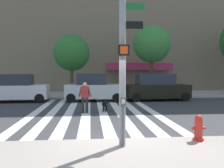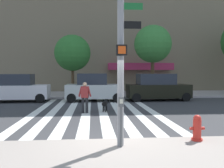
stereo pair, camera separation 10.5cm
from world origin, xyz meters
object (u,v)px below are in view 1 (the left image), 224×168
at_px(parked_car_behind_first, 93,88).
at_px(street_tree_nearest, 72,53).
at_px(parked_car_third_in_line, 157,88).
at_px(pedestrian_dog_walker, 85,96).
at_px(street_tree_middle, 152,44).
at_px(parked_car_near_curb, 15,88).
at_px(dog_on_leash, 105,103).
at_px(fire_hydrant, 198,128).
at_px(parking_meter_curbside, 123,115).
at_px(traffic_light_pole, 123,22).

distance_m(parked_car_behind_first, street_tree_nearest, 4.70).
bearing_deg(parked_car_third_in_line, pedestrian_dog_walker, -135.32).
xyz_separation_m(street_tree_middle, pedestrian_dog_walker, (-5.80, -8.62, -3.74)).
bearing_deg(parked_car_third_in_line, street_tree_middle, 82.24).
bearing_deg(parked_car_third_in_line, parked_car_near_curb, 180.00).
distance_m(parked_car_third_in_line, pedestrian_dog_walker, 7.52).
bearing_deg(dog_on_leash, parked_car_near_curb, 142.56).
bearing_deg(street_tree_middle, fire_hydrant, -99.00).
bearing_deg(street_tree_middle, parked_car_third_in_line, -97.76).
bearing_deg(street_tree_nearest, pedestrian_dog_walker, -81.21).
bearing_deg(street_tree_middle, parking_meter_curbside, -107.09).
distance_m(traffic_light_pole, pedestrian_dog_walker, 6.95).
bearing_deg(street_tree_nearest, traffic_light_pole, -80.46).
bearing_deg(parking_meter_curbside, parked_car_third_in_line, 70.40).
relative_size(traffic_light_pole, street_tree_nearest, 1.10).
height_order(parked_car_near_curb, pedestrian_dog_walker, parked_car_near_curb).
bearing_deg(parked_car_behind_first, fire_hydrant, -75.25).
xyz_separation_m(parked_car_third_in_line, dog_on_leash, (-4.25, -4.81, -0.55)).
bearing_deg(parked_car_behind_first, parking_meter_curbside, -86.83).
xyz_separation_m(parked_car_third_in_line, street_tree_middle, (0.45, 3.33, 3.68)).
relative_size(parked_car_third_in_line, street_tree_middle, 0.77).
distance_m(fire_hydrant, street_tree_nearest, 15.65).
xyz_separation_m(parked_car_behind_first, parked_car_third_in_line, (4.83, -0.00, 0.02)).
xyz_separation_m(traffic_light_pole, pedestrian_dog_walker, (-1.18, 6.34, -2.59)).
bearing_deg(traffic_light_pole, street_tree_middle, 72.82).
relative_size(parked_car_near_curb, dog_on_leash, 4.35).
distance_m(fire_hydrant, parked_car_near_curb, 14.23).
bearing_deg(parking_meter_curbside, street_tree_middle, 72.91).
height_order(parked_car_near_curb, dog_on_leash, parked_car_near_curb).
height_order(fire_hydrant, street_tree_middle, street_tree_middle).
height_order(traffic_light_pole, parking_meter_curbside, traffic_light_pole).
bearing_deg(parked_car_third_in_line, fire_hydrant, -99.36).
xyz_separation_m(parked_car_near_curb, dog_on_leash, (6.28, -4.81, -0.54)).
xyz_separation_m(parking_meter_curbside, pedestrian_dog_walker, (-1.17, 6.44, -0.10)).
bearing_deg(parked_car_behind_first, traffic_light_pole, -86.76).
distance_m(parked_car_behind_first, dog_on_leash, 4.87).
relative_size(parked_car_behind_first, street_tree_middle, 0.69).
distance_m(fire_hydrant, pedestrian_dog_walker, 6.94).
height_order(street_tree_middle, dog_on_leash, street_tree_middle).
bearing_deg(street_tree_middle, pedestrian_dog_walker, -123.95).
height_order(parked_car_behind_first, pedestrian_dog_walker, parked_car_behind_first).
xyz_separation_m(traffic_light_pole, dog_on_leash, (-0.08, 6.82, -3.08)).
distance_m(fire_hydrant, street_tree_middle, 15.35).
height_order(parking_meter_curbside, street_tree_nearest, street_tree_nearest).
bearing_deg(street_tree_nearest, fire_hydrant, -71.67).
relative_size(parking_meter_curbside, street_tree_middle, 0.22).
xyz_separation_m(parking_meter_curbside, parked_car_near_curb, (-6.35, 11.73, -0.05)).
xyz_separation_m(pedestrian_dog_walker, dog_on_leash, (1.10, 0.48, -0.48)).
relative_size(parked_car_near_curb, parked_car_third_in_line, 0.98).
xyz_separation_m(parking_meter_curbside, parked_car_behind_first, (-0.65, 11.74, -0.06)).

